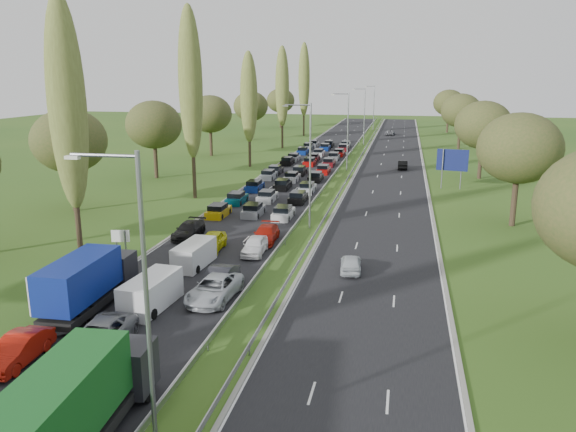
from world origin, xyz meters
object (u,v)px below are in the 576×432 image
Objects in this scene: white_van_rear at (195,254)px; info_sign at (121,239)px; white_van_front at (153,291)px; near_car_3 at (189,230)px; direction_sign at (452,162)px; near_car_1 at (18,350)px; green_lorry at (50,431)px; blue_lorry at (89,281)px.

info_sign reaches higher than white_van_rear.
white_van_front reaches higher than white_van_rear.
direction_sign is at bearing 48.89° from near_car_3.
green_lorry is at bearing -49.08° from near_car_1.
direction_sign is at bearing 61.93° from near_car_1.
near_car_3 is 0.37× the size of green_lorry.
near_car_3 is 0.93× the size of direction_sign.
white_van_front is (-3.39, 15.65, -1.03)m from green_lorry.
white_van_rear is at bearing 67.99° from blue_lorry.
near_car_3 is at bearing 88.09° from blue_lorry.
near_car_3 is at bearing 98.80° from green_lorry.
near_car_1 is 0.87× the size of direction_sign.
blue_lorry is at bearing -71.65° from info_sign.
blue_lorry is 11.41m from info_sign.
near_car_3 is 6.94m from info_sign.
white_van_rear is at bearing -64.78° from near_car_3.
white_van_rear is 2.25× the size of info_sign.
green_lorry reaches higher than white_van_front.
near_car_1 is 10.28m from green_lorry.
blue_lorry is at bearing 88.09° from near_car_1.
green_lorry is at bearing -67.09° from info_sign.
info_sign is (-7.03, 1.43, 0.39)m from white_van_rear.
direction_sign is (28.80, 34.69, 2.20)m from info_sign.
white_van_front is 2.44× the size of info_sign.
blue_lorry reaches higher than white_van_rear.
info_sign is at bearing 131.62° from white_van_front.
white_van_front reaches higher than near_car_3.
green_lorry is 2.76× the size of white_van_rear.
near_car_3 is 8.10m from white_van_rear.
near_car_3 is 16.76m from blue_lorry.
direction_sign reaches higher than info_sign.
green_lorry reaches higher than near_car_1.
near_car_1 is 0.35× the size of green_lorry.
white_van_rear is (3.44, 9.40, -0.92)m from blue_lorry.
direction_sign reaches higher than near_car_3.
white_van_front is 0.99× the size of direction_sign.
white_van_front is at bearing -115.92° from direction_sign.
direction_sign is (21.77, 36.12, 2.59)m from white_van_rear.
near_car_3 is 15.92m from white_van_front.
info_sign is (-7.28, 9.58, 0.31)m from white_van_front.
blue_lorry is 52.06m from direction_sign.
green_lorry reaches higher than white_van_rear.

